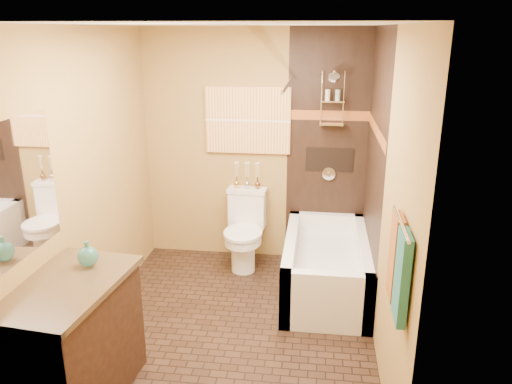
% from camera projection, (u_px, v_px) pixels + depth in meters
% --- Properties ---
extents(floor, '(3.00, 3.00, 0.00)m').
position_uv_depth(floor, '(233.00, 327.00, 4.34)').
color(floor, black).
rests_on(floor, ground).
extents(wall_left, '(0.02, 3.00, 2.50)m').
position_uv_depth(wall_left, '(86.00, 185.00, 4.09)').
color(wall_left, olive).
rests_on(wall_left, floor).
extents(wall_right, '(0.02, 3.00, 2.50)m').
position_uv_depth(wall_right, '(385.00, 197.00, 3.80)').
color(wall_right, olive).
rests_on(wall_right, floor).
extents(wall_back, '(2.40, 0.02, 2.50)m').
position_uv_depth(wall_back, '(255.00, 148.00, 5.36)').
color(wall_back, olive).
rests_on(wall_back, floor).
extents(wall_front, '(2.40, 0.02, 2.50)m').
position_uv_depth(wall_front, '(178.00, 281.00, 2.53)').
color(wall_front, olive).
rests_on(wall_front, floor).
extents(ceiling, '(3.00, 3.00, 0.00)m').
position_uv_depth(ceiling, '(227.00, 24.00, 3.56)').
color(ceiling, silver).
rests_on(ceiling, wall_back).
extents(alcove_tile_back, '(0.85, 0.01, 2.50)m').
position_uv_depth(alcove_tile_back, '(327.00, 150.00, 5.26)').
color(alcove_tile_back, black).
rests_on(alcove_tile_back, wall_back).
extents(alcove_tile_right, '(0.01, 1.50, 2.50)m').
position_uv_depth(alcove_tile_right, '(374.00, 170.00, 4.51)').
color(alcove_tile_right, black).
rests_on(alcove_tile_right, wall_right).
extents(mosaic_band_back, '(0.85, 0.01, 0.10)m').
position_uv_depth(mosaic_band_back, '(329.00, 115.00, 5.13)').
color(mosaic_band_back, maroon).
rests_on(mosaic_band_back, alcove_tile_back).
extents(mosaic_band_right, '(0.01, 1.50, 0.10)m').
position_uv_depth(mosaic_band_right, '(376.00, 130.00, 4.40)').
color(mosaic_band_right, maroon).
rests_on(mosaic_band_right, alcove_tile_right).
extents(alcove_niche, '(0.50, 0.01, 0.25)m').
position_uv_depth(alcove_niche, '(329.00, 160.00, 5.28)').
color(alcove_niche, black).
rests_on(alcove_niche, alcove_tile_back).
extents(shower_fixtures, '(0.24, 0.33, 1.16)m').
position_uv_depth(shower_fixtures, '(332.00, 113.00, 5.02)').
color(shower_fixtures, silver).
rests_on(shower_fixtures, floor).
extents(curtain_rod, '(0.03, 1.55, 0.03)m').
position_uv_depth(curtain_rod, '(289.00, 83.00, 4.37)').
color(curtain_rod, silver).
rests_on(curtain_rod, wall_back).
extents(towel_bar, '(0.02, 0.55, 0.02)m').
position_uv_depth(towel_bar, '(401.00, 222.00, 2.76)').
color(towel_bar, silver).
rests_on(towel_bar, wall_right).
extents(towel_teal, '(0.05, 0.22, 0.52)m').
position_uv_depth(towel_teal, '(402.00, 277.00, 2.72)').
color(towel_teal, '#1C6059').
rests_on(towel_teal, towel_bar).
extents(towel_rust, '(0.05, 0.22, 0.52)m').
position_uv_depth(towel_rust, '(395.00, 257.00, 2.96)').
color(towel_rust, brown).
rests_on(towel_rust, towel_bar).
extents(sunset_painting, '(0.90, 0.04, 0.70)m').
position_uv_depth(sunset_painting, '(248.00, 120.00, 5.25)').
color(sunset_painting, orange).
rests_on(sunset_painting, wall_back).
extents(vanity_mirror, '(0.01, 1.00, 0.90)m').
position_uv_depth(vanity_mirror, '(11.00, 194.00, 3.07)').
color(vanity_mirror, white).
rests_on(vanity_mirror, wall_left).
extents(bathtub, '(0.80, 1.50, 0.55)m').
position_uv_depth(bathtub, '(326.00, 270.00, 4.88)').
color(bathtub, white).
rests_on(bathtub, floor).
extents(toilet, '(0.43, 0.63, 0.82)m').
position_uv_depth(toilet, '(245.00, 230.00, 5.35)').
color(toilet, white).
rests_on(toilet, floor).
extents(vanity, '(0.72, 1.07, 0.90)m').
position_uv_depth(vanity, '(71.00, 343.00, 3.36)').
color(vanity, black).
rests_on(vanity, floor).
extents(teal_bottle, '(0.19, 0.19, 0.22)m').
position_uv_depth(teal_bottle, '(88.00, 254.00, 3.44)').
color(teal_bottle, '#2A7E75').
rests_on(teal_bottle, vanity).
extents(bud_vases, '(0.29, 0.06, 0.28)m').
position_uv_depth(bud_vases, '(247.00, 175.00, 5.35)').
color(bud_vases, gold).
rests_on(bud_vases, toilet).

